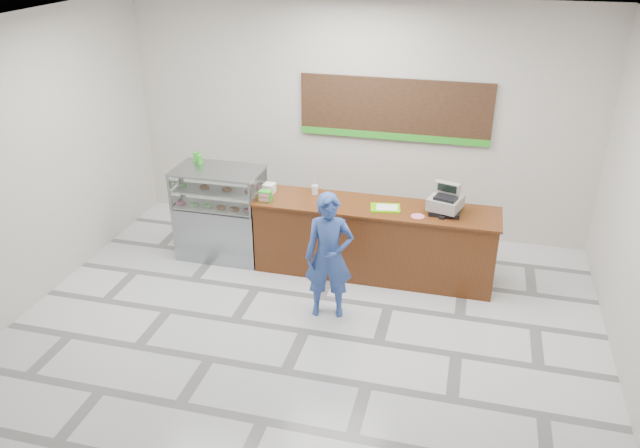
% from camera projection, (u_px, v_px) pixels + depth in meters
% --- Properties ---
extents(floor, '(7.00, 7.00, 0.00)m').
position_uv_depth(floor, '(305.00, 331.00, 7.45)').
color(floor, silver).
rests_on(floor, ground).
extents(back_wall, '(7.00, 0.00, 7.00)m').
position_uv_depth(back_wall, '(357.00, 119.00, 9.29)').
color(back_wall, beige).
rests_on(back_wall, floor).
extents(ceiling, '(7.00, 7.00, 0.00)m').
position_uv_depth(ceiling, '(300.00, 28.00, 5.91)').
color(ceiling, silver).
rests_on(ceiling, back_wall).
extents(sales_counter, '(3.26, 0.76, 1.03)m').
position_uv_depth(sales_counter, '(374.00, 240.00, 8.45)').
color(sales_counter, '#5B2910').
rests_on(sales_counter, floor).
extents(display_case, '(1.22, 0.72, 1.33)m').
position_uv_depth(display_case, '(221.00, 213.00, 8.88)').
color(display_case, gray).
rests_on(display_case, floor).
extents(menu_board, '(2.80, 0.06, 0.90)m').
position_uv_depth(menu_board, '(394.00, 110.00, 9.05)').
color(menu_board, black).
rests_on(menu_board, back_wall).
extents(cash_register, '(0.48, 0.50, 0.37)m').
position_uv_depth(cash_register, '(446.00, 202.00, 8.00)').
color(cash_register, black).
rests_on(cash_register, sales_counter).
extents(card_terminal, '(0.09, 0.15, 0.04)m').
position_uv_depth(card_terminal, '(443.00, 216.00, 7.89)').
color(card_terminal, black).
rests_on(card_terminal, sales_counter).
extents(serving_tray, '(0.42, 0.34, 0.02)m').
position_uv_depth(serving_tray, '(385.00, 208.00, 8.14)').
color(serving_tray, '#61D402').
rests_on(serving_tray, sales_counter).
extents(napkin_box, '(0.16, 0.16, 0.13)m').
position_uv_depth(napkin_box, '(269.00, 188.00, 8.60)').
color(napkin_box, white).
rests_on(napkin_box, sales_counter).
extents(straw_cup, '(0.09, 0.09, 0.13)m').
position_uv_depth(straw_cup, '(315.00, 190.00, 8.55)').
color(straw_cup, silver).
rests_on(straw_cup, sales_counter).
extents(promo_box, '(0.17, 0.11, 0.15)m').
position_uv_depth(promo_box, '(265.00, 196.00, 8.33)').
color(promo_box, green).
rests_on(promo_box, sales_counter).
extents(donut_decal, '(0.18, 0.18, 0.00)m').
position_uv_depth(donut_decal, '(418.00, 216.00, 7.93)').
color(donut_decal, pink).
rests_on(donut_decal, sales_counter).
extents(green_cup_left, '(0.09, 0.09, 0.14)m').
position_uv_depth(green_cup_left, '(196.00, 157.00, 8.85)').
color(green_cup_left, green).
rests_on(green_cup_left, display_case).
extents(green_cup_right, '(0.08, 0.08, 0.12)m').
position_uv_depth(green_cup_right, '(200.00, 160.00, 8.77)').
color(green_cup_right, green).
rests_on(green_cup_right, display_case).
extents(customer, '(0.65, 0.49, 1.60)m').
position_uv_depth(customer, '(329.00, 256.00, 7.46)').
color(customer, '#2D4892').
rests_on(customer, floor).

